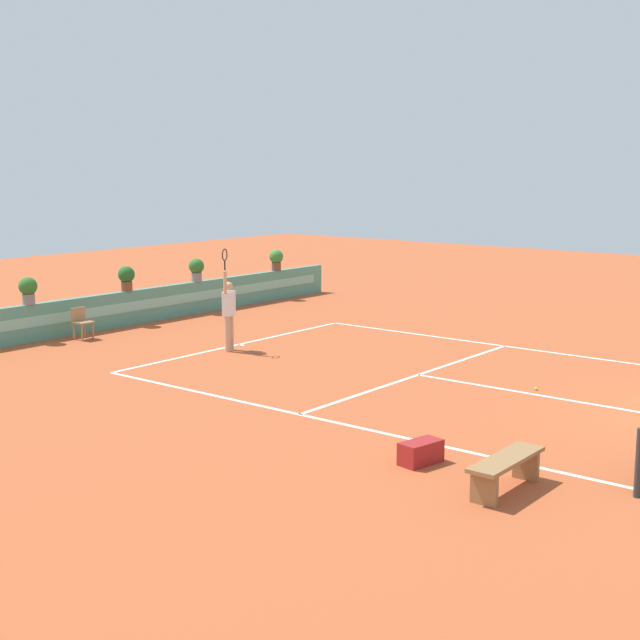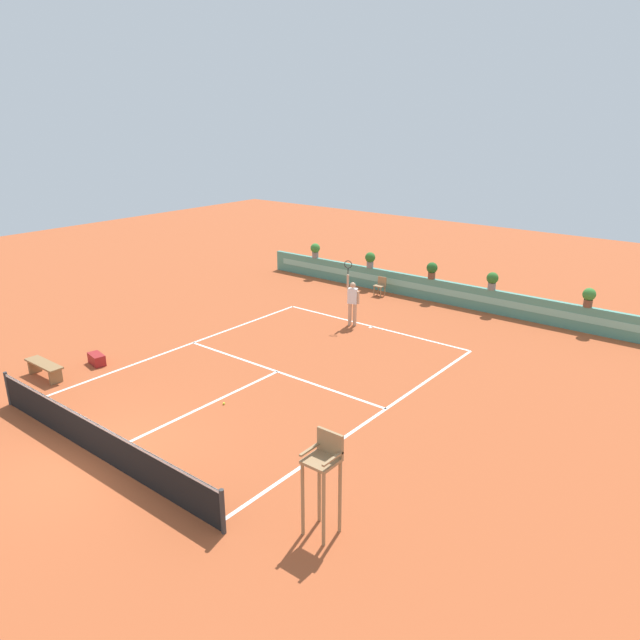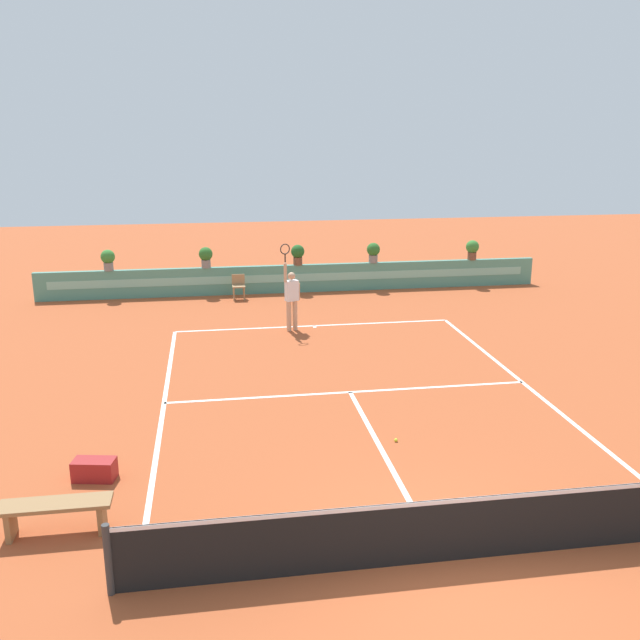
{
  "view_description": "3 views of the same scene",
  "coord_description": "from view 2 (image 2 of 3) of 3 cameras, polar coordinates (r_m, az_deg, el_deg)",
  "views": [
    {
      "loc": [
        -16.55,
        -3.99,
        4.59
      ],
      "look_at": [
        -0.28,
        8.96,
        1.0
      ],
      "focal_mm": 50.5,
      "sensor_mm": 36.0,
      "label": 1
    },
    {
      "loc": [
        11.86,
        -6.35,
        7.76
      ],
      "look_at": [
        -0.28,
        8.96,
        1.0
      ],
      "focal_mm": 33.16,
      "sensor_mm": 36.0,
      "label": 2
    },
    {
      "loc": [
        -2.96,
        -7.95,
        5.76
      ],
      "look_at": [
        -0.28,
        8.96,
        1.0
      ],
      "focal_mm": 39.0,
      "sensor_mm": 36.0,
      "label": 3
    }
  ],
  "objects": [
    {
      "name": "ground_plane",
      "position": [
        18.79,
        -4.96,
        -5.38
      ],
      "size": [
        60.0,
        60.0,
        0.0
      ],
      "primitive_type": "plane",
      "color": "#A84C28"
    },
    {
      "name": "court_lines",
      "position": [
        19.27,
        -3.5,
        -4.68
      ],
      "size": [
        8.32,
        11.94,
        0.01
      ],
      "color": "white",
      "rests_on": "ground"
    },
    {
      "name": "net",
      "position": [
        15.28,
        -20.86,
        -10.61
      ],
      "size": [
        8.92,
        0.1,
        1.0
      ],
      "color": "#333333",
      "rests_on": "ground"
    },
    {
      "name": "back_wall_barrier",
      "position": [
        26.65,
        10.47,
        2.95
      ],
      "size": [
        18.0,
        0.21,
        1.0
      ],
      "color": "#4C8E7A",
      "rests_on": "ground"
    },
    {
      "name": "umpire_chair",
      "position": [
        11.6,
        0.33,
        -14.49
      ],
      "size": [
        0.6,
        0.6,
        2.14
      ],
      "color": "#99754C",
      "rests_on": "ground"
    },
    {
      "name": "ball_kid_chair",
      "position": [
        27.04,
        5.86,
        3.36
      ],
      "size": [
        0.44,
        0.44,
        0.85
      ],
      "color": "#99754C",
      "rests_on": "ground"
    },
    {
      "name": "bench_courtside",
      "position": [
        20.33,
        -25.07,
        -4.11
      ],
      "size": [
        1.6,
        0.44,
        0.51
      ],
      "color": "olive",
      "rests_on": "ground"
    },
    {
      "name": "gear_bag",
      "position": [
        20.83,
        -20.75,
        -3.56
      ],
      "size": [
        0.76,
        0.49,
        0.36
      ],
      "primitive_type": "cube",
      "rotation": [
        0.0,
        0.0,
        -0.2
      ],
      "color": "maroon",
      "rests_on": "ground"
    },
    {
      "name": "tennis_player",
      "position": [
        22.85,
        3.15,
        1.98
      ],
      "size": [
        0.59,
        0.33,
        2.58
      ],
      "color": "tan",
      "rests_on": "ground"
    },
    {
      "name": "tennis_ball_near_baseline",
      "position": [
        17.15,
        -9.27,
        -7.96
      ],
      "size": [
        0.07,
        0.07,
        0.07
      ],
      "primitive_type": "sphere",
      "color": "#CCE033",
      "rests_on": "ground"
    },
    {
      "name": "potted_plant_far_right",
      "position": [
        24.18,
        24.53,
        2.11
      ],
      "size": [
        0.48,
        0.48,
        0.72
      ],
      "color": "brown",
      "rests_on": "back_wall_barrier"
    },
    {
      "name": "potted_plant_centre",
      "position": [
        26.38,
        10.76,
        4.82
      ],
      "size": [
        0.48,
        0.48,
        0.72
      ],
      "color": "brown",
      "rests_on": "back_wall_barrier"
    },
    {
      "name": "potted_plant_far_left",
      "position": [
        29.89,
        -0.46,
        6.82
      ],
      "size": [
        0.48,
        0.48,
        0.72
      ],
      "color": "gray",
      "rests_on": "back_wall_barrier"
    },
    {
      "name": "potted_plant_left",
      "position": [
        27.98,
        4.86,
        5.9
      ],
      "size": [
        0.48,
        0.48,
        0.72
      ],
      "color": "gray",
      "rests_on": "back_wall_barrier"
    },
    {
      "name": "potted_plant_right",
      "position": [
        25.26,
        16.3,
        3.76
      ],
      "size": [
        0.48,
        0.48,
        0.72
      ],
      "color": "gray",
      "rests_on": "back_wall_barrier"
    }
  ]
}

